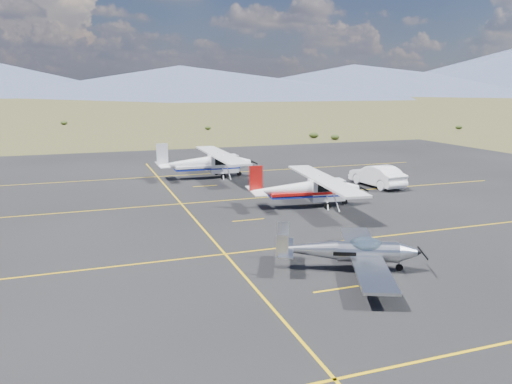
{
  "coord_description": "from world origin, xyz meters",
  "views": [
    {
      "loc": [
        -12.06,
        -19.84,
        7.85
      ],
      "look_at": [
        -2.38,
        7.91,
        1.6
      ],
      "focal_mm": 35.0,
      "sensor_mm": 36.0,
      "label": 1
    }
  ],
  "objects": [
    {
      "name": "aircraft_plain",
      "position": [
        -1.99,
        21.99,
        1.4
      ],
      "size": [
        7.42,
        12.37,
        3.15
      ],
      "rotation": [
        0.0,
        0.0,
        -0.01
      ],
      "color": "white",
      "rests_on": "apron"
    },
    {
      "name": "sedan",
      "position": [
        9.92,
        13.9,
        0.87
      ],
      "size": [
        2.36,
        5.38,
        1.72
      ],
      "primitive_type": "imported",
      "rotation": [
        0.0,
        0.0,
        3.25
      ],
      "color": "white",
      "rests_on": "apron"
    },
    {
      "name": "aircraft_low_wing",
      "position": [
        -1.43,
        -1.81,
        0.87
      ],
      "size": [
        6.26,
        8.2,
        1.83
      ],
      "rotation": [
        0.0,
        0.0,
        -0.4
      ],
      "color": "silver",
      "rests_on": "apron"
    },
    {
      "name": "apron",
      "position": [
        0.0,
        7.0,
        0.0
      ],
      "size": [
        72.0,
        72.0,
        0.02
      ],
      "primitive_type": "cube",
      "color": "black",
      "rests_on": "ground"
    },
    {
      "name": "aircraft_cessna",
      "position": [
        1.75,
        9.44,
        1.27
      ],
      "size": [
        6.86,
        11.37,
        2.87
      ],
      "rotation": [
        0.0,
        0.0,
        -0.12
      ],
      "color": "white",
      "rests_on": "apron"
    },
    {
      "name": "ground",
      "position": [
        0.0,
        0.0,
        0.0
      ],
      "size": [
        1600.0,
        1600.0,
        0.0
      ],
      "primitive_type": "plane",
      "color": "#383D1C",
      "rests_on": "ground"
    }
  ]
}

